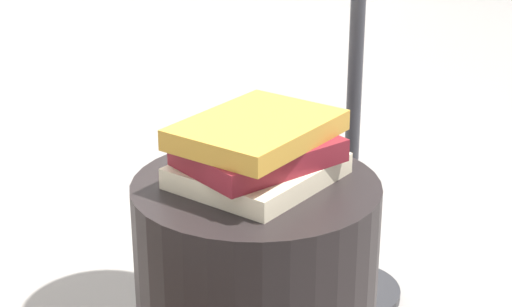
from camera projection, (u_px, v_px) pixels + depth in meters
book_cream at (258, 171)px, 1.31m from camera, size 0.25×0.22×0.03m
book_maroon at (260, 152)px, 1.29m from camera, size 0.25×0.19×0.04m
book_ochre at (257, 130)px, 1.28m from camera, size 0.26×0.21×0.03m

